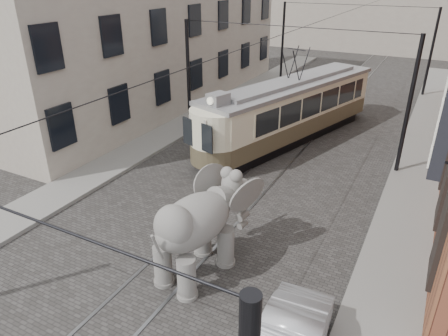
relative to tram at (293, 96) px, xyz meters
The scene contains 8 objects.
ground 8.02m from the tram, 87.10° to the right, with size 120.00×120.00×0.00m, color #3B3937.
tram_rails 8.02m from the tram, 87.10° to the right, with size 1.54×80.00×0.02m, color slate, non-canonical shape.
sidewalk_right 10.23m from the tram, 50.14° to the right, with size 2.00×60.00×0.15m, color slate.
sidewalk_left 10.06m from the tram, 128.63° to the right, with size 2.00×60.00×0.15m, color slate.
stucco_building 11.18m from the tram, 167.51° to the left, with size 7.00×24.00×10.00m, color gray.
catenary 2.73m from the tram, 85.95° to the right, with size 11.00×30.20×6.00m, color black, non-canonical shape.
tram is the anchor object (origin of this frame).
elephant 11.67m from the tram, 84.12° to the right, with size 2.53×4.59×2.81m, color slate, non-canonical shape.
Camera 1 is at (6.13, -12.20, 8.21)m, focal length 33.11 mm.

